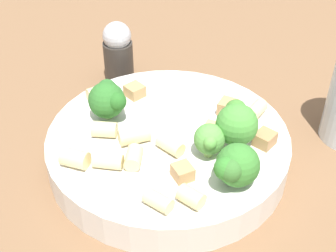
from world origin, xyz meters
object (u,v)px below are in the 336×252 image
(rigatoni_2, at_px, (107,160))
(rigatoni_6, at_px, (134,158))
(chicken_chunk_1, at_px, (265,139))
(broccoli_floret_3, at_px, (108,99))
(chicken_chunk_3, at_px, (183,172))
(rigatoni_4, at_px, (255,111))
(chicken_chunk_4, at_px, (211,130))
(broccoli_floret_1, at_px, (237,122))
(rigatoni_0, at_px, (158,201))
(rigatoni_9, at_px, (170,145))
(pepper_shaker, at_px, (118,52))
(broccoli_floret_0, at_px, (236,166))
(rigatoni_8, at_px, (75,158))
(rigatoni_7, at_px, (134,135))
(chicken_chunk_0, at_px, (228,107))
(pasta_bowl, at_px, (168,145))
(rigatoni_3, at_px, (191,197))
(rigatoni_1, at_px, (101,93))
(broccoli_floret_2, at_px, (209,139))
(chicken_chunk_2, at_px, (135,91))
(rigatoni_5, at_px, (104,129))

(rigatoni_2, height_order, rigatoni_6, same)
(chicken_chunk_1, bearing_deg, broccoli_floret_3, -147.13)
(rigatoni_6, distance_m, chicken_chunk_3, 0.05)
(rigatoni_4, bearing_deg, chicken_chunk_4, -99.41)
(chicken_chunk_3, bearing_deg, broccoli_floret_1, 89.93)
(rigatoni_6, relative_size, chicken_chunk_4, 1.39)
(rigatoni_0, height_order, rigatoni_6, rigatoni_6)
(rigatoni_9, xyz_separation_m, pepper_shaker, (-0.18, 0.07, -0.00))
(broccoli_floret_1, height_order, broccoli_floret_3, broccoli_floret_1)
(broccoli_floret_0, relative_size, rigatoni_8, 1.82)
(rigatoni_0, bearing_deg, rigatoni_7, 155.01)
(broccoli_floret_0, bearing_deg, rigatoni_8, -141.06)
(rigatoni_8, bearing_deg, broccoli_floret_1, 59.62)
(broccoli_floret_3, height_order, rigatoni_0, broccoli_floret_3)
(rigatoni_6, height_order, chicken_chunk_4, rigatoni_6)
(rigatoni_4, relative_size, chicken_chunk_0, 1.42)
(pasta_bowl, height_order, rigatoni_2, rigatoni_2)
(chicken_chunk_0, bearing_deg, rigatoni_7, -104.78)
(rigatoni_0, bearing_deg, rigatoni_3, 56.84)
(rigatoni_4, distance_m, pepper_shaker, 0.20)
(rigatoni_6, bearing_deg, rigatoni_2, -125.54)
(rigatoni_4, bearing_deg, rigatoni_1, -142.25)
(rigatoni_6, distance_m, chicken_chunk_1, 0.13)
(pasta_bowl, distance_m, broccoli_floret_2, 0.06)
(rigatoni_4, bearing_deg, broccoli_floret_0, -59.58)
(rigatoni_1, xyz_separation_m, chicken_chunk_1, (0.17, 0.07, -0.00))
(broccoli_floret_1, distance_m, rigatoni_0, 0.11)
(rigatoni_2, bearing_deg, chicken_chunk_2, 129.15)
(chicken_chunk_1, distance_m, chicken_chunk_3, 0.09)
(rigatoni_2, xyz_separation_m, chicken_chunk_4, (0.03, 0.10, -0.00))
(rigatoni_8, relative_size, pepper_shaker, 0.31)
(rigatoni_0, xyz_separation_m, rigatoni_6, (-0.05, 0.02, 0.00))
(rigatoni_4, height_order, pepper_shaker, pepper_shaker)
(rigatoni_4, height_order, rigatoni_6, same)
(rigatoni_5, bearing_deg, rigatoni_7, 31.01)
(rigatoni_0, distance_m, rigatoni_2, 0.07)
(broccoli_floret_1, bearing_deg, rigatoni_1, -161.05)
(rigatoni_3, bearing_deg, rigatoni_0, -123.16)
(pasta_bowl, relative_size, broccoli_floret_2, 7.05)
(pasta_bowl, bearing_deg, chicken_chunk_1, 38.95)
(chicken_chunk_1, xyz_separation_m, chicken_chunk_4, (-0.05, -0.03, -0.00))
(chicken_chunk_2, bearing_deg, rigatoni_6, -38.50)
(chicken_chunk_1, bearing_deg, rigatoni_5, -136.20)
(chicken_chunk_0, bearing_deg, rigatoni_9, -86.13)
(rigatoni_8, bearing_deg, chicken_chunk_4, 68.37)
(broccoli_floret_0, relative_size, rigatoni_3, 2.07)
(rigatoni_3, bearing_deg, rigatoni_8, -155.31)
(pasta_bowl, xyz_separation_m, rigatoni_8, (-0.02, -0.09, 0.02))
(chicken_chunk_3, bearing_deg, rigatoni_1, 173.79)
(rigatoni_7, height_order, chicken_chunk_3, rigatoni_7)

